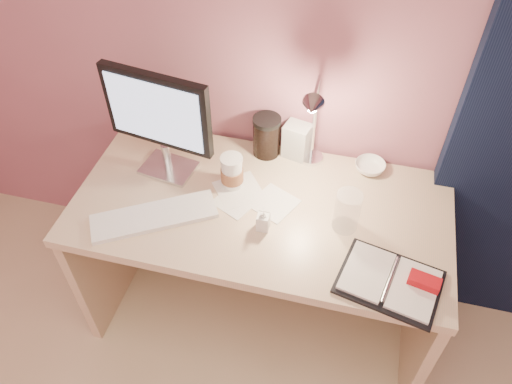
% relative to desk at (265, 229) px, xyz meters
% --- Properties ---
extents(desk, '(1.40, 0.70, 0.73)m').
position_rel_desk_xyz_m(desk, '(0.00, 0.00, 0.00)').
color(desk, tan).
rests_on(desk, ground).
extents(monitor, '(0.42, 0.18, 0.45)m').
position_rel_desk_xyz_m(monitor, '(-0.40, 0.02, 0.49)').
color(monitor, silver).
rests_on(monitor, desk).
extents(keyboard, '(0.45, 0.35, 0.02)m').
position_rel_desk_xyz_m(keyboard, '(-0.36, -0.23, 0.24)').
color(keyboard, white).
rests_on(keyboard, desk).
extents(planner, '(0.36, 0.30, 0.05)m').
position_rel_desk_xyz_m(planner, '(0.49, -0.30, 0.24)').
color(planner, black).
rests_on(planner, desk).
extents(paper_a, '(0.23, 0.23, 0.00)m').
position_rel_desk_xyz_m(paper_a, '(-0.10, -0.02, 0.23)').
color(paper_a, silver).
rests_on(paper_a, desk).
extents(paper_b, '(0.20, 0.20, 0.00)m').
position_rel_desk_xyz_m(paper_b, '(0.04, -0.05, 0.23)').
color(paper_b, silver).
rests_on(paper_b, desk).
extents(paper_c, '(0.19, 0.19, 0.00)m').
position_rel_desk_xyz_m(paper_c, '(-0.10, -0.08, 0.23)').
color(paper_c, silver).
rests_on(paper_c, desk).
extents(coffee_cup, '(0.09, 0.09, 0.14)m').
position_rel_desk_xyz_m(coffee_cup, '(-0.13, 0.00, 0.29)').
color(coffee_cup, silver).
rests_on(coffee_cup, desk).
extents(clear_cup, '(0.09, 0.09, 0.16)m').
position_rel_desk_xyz_m(clear_cup, '(0.31, -0.10, 0.31)').
color(clear_cup, white).
rests_on(clear_cup, desk).
extents(bowl, '(0.16, 0.16, 0.04)m').
position_rel_desk_xyz_m(bowl, '(0.37, 0.22, 0.24)').
color(bowl, white).
rests_on(bowl, desk).
extents(lotion_bottle, '(0.05, 0.05, 0.10)m').
position_rel_desk_xyz_m(lotion_bottle, '(0.03, -0.18, 0.27)').
color(lotion_bottle, silver).
rests_on(lotion_bottle, desk).
extents(dark_jar, '(0.11, 0.11, 0.16)m').
position_rel_desk_xyz_m(dark_jar, '(-0.05, 0.22, 0.30)').
color(dark_jar, black).
rests_on(dark_jar, desk).
extents(product_box, '(0.12, 0.10, 0.15)m').
position_rel_desk_xyz_m(product_box, '(0.07, 0.24, 0.30)').
color(product_box, silver).
rests_on(product_box, desk).
extents(desk_lamp, '(0.10, 0.26, 0.42)m').
position_rel_desk_xyz_m(desk_lamp, '(0.13, 0.12, 0.49)').
color(desk_lamp, silver).
rests_on(desk_lamp, desk).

